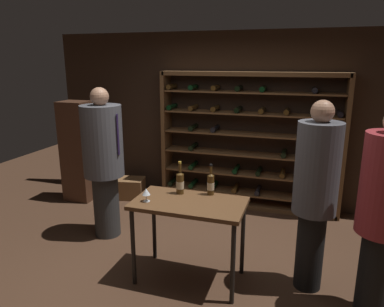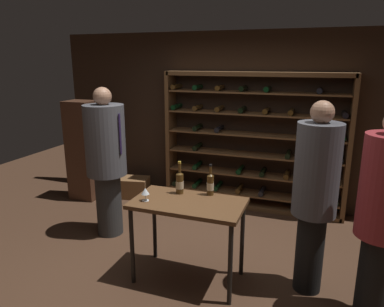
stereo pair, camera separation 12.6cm
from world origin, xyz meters
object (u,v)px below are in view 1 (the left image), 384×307
(wine_crate, at_px, (129,188))
(display_cabinet, at_px, (78,152))
(wine_bottle_amber_reserve, at_px, (180,182))
(tasting_table, at_px, (189,211))
(person_host_in_suit, at_px, (315,189))
(wine_bottle_green_slim, at_px, (211,184))
(wine_glass_stemmed_center, at_px, (146,192))
(wine_rack, at_px, (249,142))
(person_bystander_dark_jacket, at_px, (103,157))

(wine_crate, relative_size, display_cabinet, 0.30)
(wine_bottle_amber_reserve, bearing_deg, tasting_table, -48.61)
(person_host_in_suit, distance_m, wine_bottle_amber_reserve, 1.32)
(person_host_in_suit, xyz_separation_m, wine_bottle_amber_reserve, (-1.32, -0.06, -0.06))
(wine_bottle_green_slim, bearing_deg, tasting_table, -121.70)
(tasting_table, relative_size, wine_crate, 2.29)
(tasting_table, height_order, wine_glass_stemmed_center, wine_glass_stemmed_center)
(wine_crate, xyz_separation_m, display_cabinet, (-0.72, -0.28, 0.63))
(wine_rack, distance_m, display_cabinet, 2.67)
(wine_bottle_amber_reserve, distance_m, wine_bottle_green_slim, 0.32)
(person_bystander_dark_jacket, relative_size, wine_glass_stemmed_center, 14.17)
(person_host_in_suit, distance_m, wine_glass_stemmed_center, 1.60)
(person_bystander_dark_jacket, relative_size, display_cabinet, 1.19)
(wine_crate, distance_m, wine_bottle_amber_reserve, 2.36)
(tasting_table, relative_size, person_host_in_suit, 0.59)
(wine_bottle_green_slim, bearing_deg, wine_crate, 138.49)
(wine_rack, height_order, person_host_in_suit, wine_rack)
(wine_bottle_amber_reserve, bearing_deg, wine_crate, 131.93)
(tasting_table, bearing_deg, person_bystander_dark_jacket, 155.46)
(person_bystander_dark_jacket, height_order, person_host_in_suit, person_bystander_dark_jacket)
(wine_rack, xyz_separation_m, wine_glass_stemmed_center, (-0.64, -2.20, -0.07))
(wine_crate, distance_m, display_cabinet, 1.00)
(wine_bottle_green_slim, bearing_deg, person_host_in_suit, -0.49)
(wine_rack, bearing_deg, display_cabinet, -168.65)
(display_cabinet, height_order, wine_bottle_green_slim, display_cabinet)
(person_bystander_dark_jacket, bearing_deg, wine_crate, -176.14)
(person_bystander_dark_jacket, height_order, wine_crate, person_bystander_dark_jacket)
(person_bystander_dark_jacket, relative_size, wine_bottle_amber_reserve, 5.48)
(wine_rack, xyz_separation_m, wine_bottle_green_slim, (-0.09, -1.83, -0.05))
(wine_crate, distance_m, wine_glass_stemmed_center, 2.45)
(wine_rack, height_order, wine_crate, wine_rack)
(wine_bottle_green_slim, bearing_deg, wine_rack, 87.04)
(person_bystander_dark_jacket, xyz_separation_m, wine_bottle_amber_reserve, (1.15, -0.42, -0.06))
(person_host_in_suit, relative_size, wine_bottle_green_slim, 5.69)
(wine_rack, distance_m, tasting_table, 2.10)
(tasting_table, relative_size, display_cabinet, 0.69)
(tasting_table, distance_m, person_bystander_dark_jacket, 1.46)
(tasting_table, bearing_deg, wine_glass_stemmed_center, -162.61)
(wine_rack, distance_m, wine_glass_stemmed_center, 2.29)
(wine_rack, relative_size, wine_bottle_amber_reserve, 7.78)
(person_host_in_suit, xyz_separation_m, wine_bottle_green_slim, (-1.01, 0.01, -0.06))
(person_bystander_dark_jacket, bearing_deg, person_host_in_suit, 70.34)
(display_cabinet, bearing_deg, wine_bottle_green_slim, -27.39)
(wine_rack, xyz_separation_m, wine_crate, (-1.89, -0.24, -0.85))
(wine_rack, relative_size, person_bystander_dark_jacket, 1.42)
(wine_rack, distance_m, person_bystander_dark_jacket, 2.14)
(display_cabinet, distance_m, wine_glass_stemmed_center, 2.59)
(person_bystander_dark_jacket, bearing_deg, wine_bottle_amber_reserve, 58.71)
(wine_bottle_amber_reserve, distance_m, wine_glass_stemmed_center, 0.39)
(display_cabinet, distance_m, wine_bottle_amber_reserve, 2.60)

